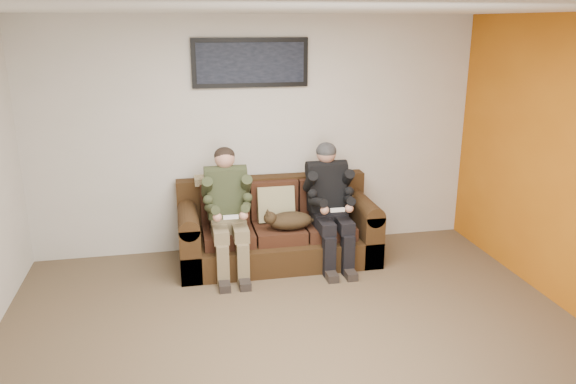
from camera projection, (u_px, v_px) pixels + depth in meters
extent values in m
plane|color=brown|center=(302.00, 348.00, 4.52)|extent=(5.00, 5.00, 0.00)
plane|color=silver|center=(305.00, 9.00, 3.76)|extent=(5.00, 5.00, 0.00)
plane|color=beige|center=(258.00, 136.00, 6.25)|extent=(5.00, 0.00, 5.00)
plane|color=beige|center=(444.00, 373.00, 2.03)|extent=(5.00, 0.00, 5.00)
cube|color=#34200F|center=(278.00, 248.00, 6.14)|extent=(2.11, 0.91, 0.29)
cube|color=#34200F|center=(272.00, 201.00, 6.35)|extent=(2.11, 0.19, 0.58)
cube|color=#34200F|center=(189.00, 242.00, 5.92)|extent=(0.21, 0.91, 0.58)
cube|color=#34200F|center=(361.00, 230.00, 6.28)|extent=(0.21, 0.91, 0.58)
cylinder|color=#34200F|center=(188.00, 217.00, 5.83)|extent=(0.21, 0.91, 0.21)
cylinder|color=#34200F|center=(362.00, 205.00, 6.20)|extent=(0.21, 0.91, 0.21)
cube|color=#391D11|center=(228.00, 235.00, 5.93)|extent=(0.52, 0.58, 0.13)
cube|color=#391D11|center=(225.00, 202.00, 6.10)|extent=(0.52, 0.13, 0.42)
cube|color=#391D11|center=(279.00, 232.00, 6.03)|extent=(0.52, 0.58, 0.13)
cube|color=#391D11|center=(274.00, 199.00, 6.21)|extent=(0.52, 0.13, 0.42)
cube|color=#391D11|center=(327.00, 228.00, 6.14)|extent=(0.52, 0.58, 0.13)
cube|color=#391D11|center=(321.00, 196.00, 6.31)|extent=(0.52, 0.13, 0.42)
cube|color=tan|center=(276.00, 204.00, 6.11)|extent=(0.40, 0.19, 0.40)
cube|color=tan|center=(214.00, 180.00, 6.13)|extent=(0.43, 0.21, 0.08)
cube|color=#77674A|center=(228.00, 224.00, 5.86)|extent=(0.36, 0.30, 0.14)
cube|color=#313821|center=(226.00, 194.00, 5.87)|extent=(0.40, 0.30, 0.53)
cylinder|color=#313821|center=(225.00, 174.00, 5.83)|extent=(0.44, 0.18, 0.18)
sphere|color=tan|center=(225.00, 159.00, 5.80)|extent=(0.21, 0.21, 0.21)
cube|color=#77674A|center=(220.00, 232.00, 5.66)|extent=(0.15, 0.42, 0.13)
cube|color=#77674A|center=(240.00, 231.00, 5.70)|extent=(0.15, 0.42, 0.13)
cube|color=#77674A|center=(223.00, 265.00, 5.55)|extent=(0.12, 0.13, 0.42)
cube|color=#77674A|center=(243.00, 263.00, 5.59)|extent=(0.12, 0.13, 0.42)
cube|color=black|center=(224.00, 284.00, 5.52)|extent=(0.11, 0.26, 0.08)
cube|color=black|center=(244.00, 282.00, 5.56)|extent=(0.11, 0.26, 0.08)
cylinder|color=#313821|center=(207.00, 188.00, 5.74)|extent=(0.11, 0.30, 0.28)
cylinder|color=#313821|center=(246.00, 185.00, 5.81)|extent=(0.11, 0.30, 0.28)
cylinder|color=#313821|center=(212.00, 209.00, 5.58)|extent=(0.14, 0.32, 0.15)
cylinder|color=#313821|center=(246.00, 207.00, 5.65)|extent=(0.14, 0.32, 0.15)
sphere|color=tan|center=(217.00, 217.00, 5.49)|extent=(0.09, 0.09, 0.09)
sphere|color=tan|center=(244.00, 216.00, 5.54)|extent=(0.09, 0.09, 0.09)
cube|color=white|center=(231.00, 217.00, 5.50)|extent=(0.15, 0.04, 0.03)
ellipsoid|color=black|center=(224.00, 155.00, 5.80)|extent=(0.22, 0.22, 0.17)
cube|color=black|center=(328.00, 217.00, 6.07)|extent=(0.36, 0.30, 0.14)
cube|color=black|center=(327.00, 188.00, 6.08)|extent=(0.40, 0.30, 0.53)
cylinder|color=black|center=(326.00, 169.00, 6.04)|extent=(0.44, 0.18, 0.18)
sphere|color=#A5715C|center=(326.00, 154.00, 6.01)|extent=(0.21, 0.21, 0.21)
cube|color=black|center=(324.00, 225.00, 5.87)|extent=(0.15, 0.42, 0.13)
cube|color=black|center=(343.00, 223.00, 5.91)|extent=(0.15, 0.42, 0.13)
cube|color=black|center=(329.00, 256.00, 5.76)|extent=(0.12, 0.13, 0.42)
cube|color=black|center=(348.00, 255.00, 5.80)|extent=(0.12, 0.13, 0.42)
cube|color=black|center=(331.00, 275.00, 5.73)|extent=(0.11, 0.26, 0.08)
cube|color=black|center=(349.00, 273.00, 5.77)|extent=(0.11, 0.26, 0.08)
cylinder|color=black|center=(310.00, 182.00, 5.94)|extent=(0.11, 0.30, 0.28)
cylinder|color=black|center=(346.00, 180.00, 6.02)|extent=(0.11, 0.30, 0.28)
cylinder|color=black|center=(318.00, 202.00, 5.79)|extent=(0.14, 0.32, 0.15)
cylinder|color=black|center=(349.00, 200.00, 5.86)|extent=(0.14, 0.32, 0.15)
sphere|color=#A5715C|center=(325.00, 210.00, 5.70)|extent=(0.09, 0.09, 0.09)
sphere|color=#A5715C|center=(349.00, 209.00, 5.75)|extent=(0.09, 0.09, 0.09)
cube|color=white|center=(337.00, 210.00, 5.71)|extent=(0.15, 0.04, 0.03)
ellipsoid|color=black|center=(326.00, 151.00, 6.00)|extent=(0.22, 0.22, 0.19)
ellipsoid|color=#3F2D18|center=(290.00, 221.00, 5.89)|extent=(0.47, 0.26, 0.19)
sphere|color=#3F2D18|center=(270.00, 218.00, 5.80)|extent=(0.14, 0.14, 0.14)
cone|color=#3F2D18|center=(269.00, 213.00, 5.74)|extent=(0.04, 0.04, 0.04)
cone|color=#3F2D18|center=(268.00, 211.00, 5.81)|extent=(0.04, 0.04, 0.04)
cylinder|color=#3F2D18|center=(311.00, 221.00, 5.99)|extent=(0.26, 0.13, 0.08)
cube|color=black|center=(250.00, 63.00, 5.97)|extent=(1.25, 0.04, 0.52)
cube|color=black|center=(251.00, 63.00, 5.95)|extent=(1.15, 0.01, 0.42)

